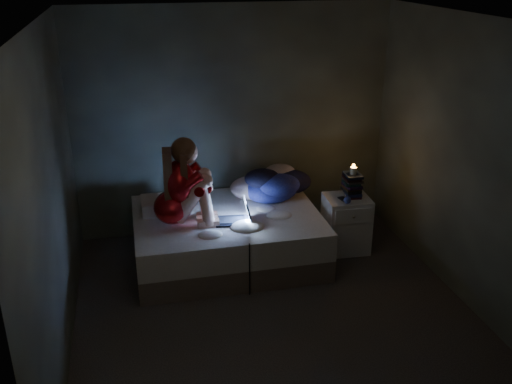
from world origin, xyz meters
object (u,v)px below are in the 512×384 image
object	(u,v)px
bed	(227,237)
phone	(344,199)
nightstand	(346,224)
laptop	(233,210)
woman	(171,183)
candle	(353,172)

from	to	relation	value
bed	phone	world-z (taller)	phone
phone	nightstand	bearing A→B (deg)	25.24
bed	laptop	size ratio (longest dim) A/B	5.27
laptop	phone	size ratio (longest dim) A/B	2.62
bed	nightstand	world-z (taller)	nightstand
woman	candle	distance (m)	1.95
laptop	candle	xyz separation A→B (m)	(1.35, 0.16, 0.25)
laptop	woman	bearing A→B (deg)	-179.93
bed	phone	bearing A→B (deg)	-5.38
nightstand	phone	xyz separation A→B (m)	(-0.06, -0.05, 0.32)
woman	nightstand	world-z (taller)	woman
laptop	phone	xyz separation A→B (m)	(1.23, 0.08, -0.03)
woman	nightstand	distance (m)	2.01
bed	candle	xyz separation A→B (m)	(1.38, -0.04, 0.64)
bed	nightstand	xyz separation A→B (m)	(1.32, -0.07, 0.05)
laptop	nightstand	xyz separation A→B (m)	(1.29, 0.13, -0.35)
laptop	phone	bearing A→B (deg)	10.33
candle	phone	distance (m)	0.31
woman	nightstand	size ratio (longest dim) A/B	1.46
woman	phone	size ratio (longest dim) A/B	6.55
laptop	phone	world-z (taller)	laptop
bed	nightstand	distance (m)	1.32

